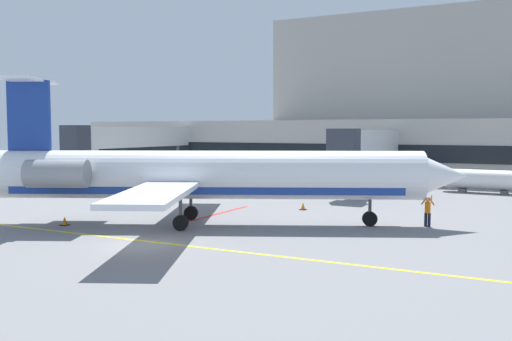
% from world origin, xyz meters
% --- Properties ---
extents(ground, '(120.00, 120.00, 0.11)m').
position_xyz_m(ground, '(-0.00, 0.00, -0.05)').
color(ground, slate).
extents(terminal_building, '(77.21, 16.68, 20.42)m').
position_xyz_m(terminal_building, '(1.18, 49.13, 7.88)').
color(terminal_building, '#B7B2A8').
rests_on(terminal_building, ground).
extents(jet_bridge_west, '(2.40, 18.13, 5.98)m').
position_xyz_m(jet_bridge_west, '(2.88, 30.21, 4.60)').
color(jet_bridge_west, silver).
rests_on(jet_bridge_west, ground).
extents(jet_bridge_east, '(2.40, 20.74, 6.35)m').
position_xyz_m(jet_bridge_east, '(-25.02, 28.89, 4.97)').
color(jet_bridge_east, silver).
rests_on(jet_bridge_east, ground).
extents(regional_jet, '(30.36, 22.28, 9.02)m').
position_xyz_m(regional_jet, '(-0.97, 6.32, 3.08)').
color(regional_jet, white).
rests_on(regional_jet, ground).
extents(baggage_tug, '(3.57, 4.25, 1.97)m').
position_xyz_m(baggage_tug, '(-21.45, 21.77, 0.91)').
color(baggage_tug, silver).
rests_on(baggage_tug, ground).
extents(pushback_tractor, '(3.86, 3.61, 2.28)m').
position_xyz_m(pushback_tractor, '(5.99, 28.08, 1.01)').
color(pushback_tractor, '#1E4CB2').
rests_on(pushback_tractor, ground).
extents(fuel_tank, '(7.80, 2.12, 2.17)m').
position_xyz_m(fuel_tank, '(13.05, 33.17, 1.24)').
color(fuel_tank, white).
rests_on(fuel_tank, ground).
extents(marshaller, '(0.83, 0.34, 1.92)m').
position_xyz_m(marshaller, '(11.78, 12.15, 0.98)').
color(marshaller, '#191E33').
rests_on(marshaller, ground).
extents(safety_cone_alpha, '(0.47, 0.47, 0.55)m').
position_xyz_m(safety_cone_alpha, '(2.32, 15.36, 0.25)').
color(safety_cone_alpha, orange).
rests_on(safety_cone_alpha, ground).
extents(safety_cone_bravo, '(0.47, 0.47, 0.55)m').
position_xyz_m(safety_cone_bravo, '(-8.18, 2.42, 0.25)').
color(safety_cone_bravo, orange).
rests_on(safety_cone_bravo, ground).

